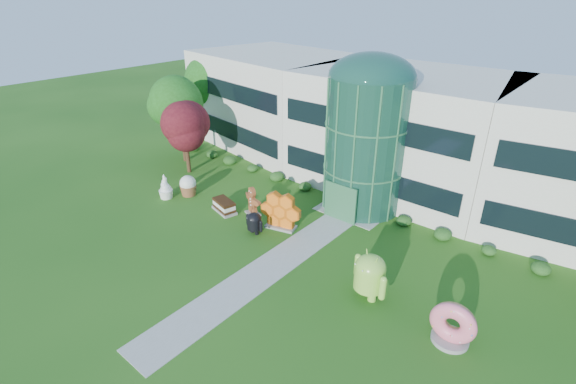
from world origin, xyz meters
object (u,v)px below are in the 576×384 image
Objects in this scene: android_black at (254,221)px; donut at (454,322)px; gingerbread at (252,201)px; android_green at (370,273)px.

android_black is 0.80× the size of donut.
donut is at bearing -0.76° from android_black.
donut is at bearing 10.32° from gingerbread.
android_black is 14.04m from donut.
gingerbread is (-1.97, 1.87, 0.20)m from android_black.
android_green reaches higher than gingerbread.
android_green reaches higher than donut.
android_green is 9.37m from android_black.
donut is at bearing 20.17° from android_green.
android_green reaches higher than android_black.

